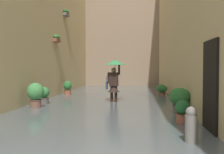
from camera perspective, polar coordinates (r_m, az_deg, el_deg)
name	(u,v)px	position (r m, az deg, el deg)	size (l,w,h in m)	color
ground_plane	(109,102)	(11.90, -0.60, -5.53)	(60.00, 60.00, 0.00)	gray
flood_water	(109,101)	(11.89, -0.60, -5.29)	(6.75, 24.65, 0.10)	#515B60
building_facade_right	(27,12)	(13.08, -18.24, 13.45)	(2.04, 22.65, 8.36)	tan
building_facade_far	(123,11)	(22.51, 2.33, 14.36)	(9.55, 1.80, 12.76)	gray
person_wading	(114,74)	(11.16, 0.52, 0.76)	(0.89, 0.89, 1.98)	black
potted_plant_near_right	(68,88)	(14.27, -9.71, -2.41)	(0.44, 0.44, 0.86)	#9E563D
potted_plant_mid_left	(162,90)	(14.20, 10.89, -2.78)	(0.57, 0.57, 0.66)	brown
potted_plant_near_left	(183,112)	(7.19, 15.23, -7.44)	(0.41, 0.41, 0.70)	#9E563D
potted_plant_mid_right	(36,94)	(9.94, -16.42, -3.65)	(0.61, 0.61, 1.02)	brown
potted_plant_far_right	(43,96)	(10.98, -14.83, -4.00)	(0.50, 0.50, 0.79)	#66605B
potted_plant_far_left	(180,99)	(8.89, 14.64, -4.74)	(0.69, 0.69, 0.90)	#66605B
mooring_bollard	(191,127)	(5.40, 17.00, -10.46)	(0.25, 0.25, 0.81)	slate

